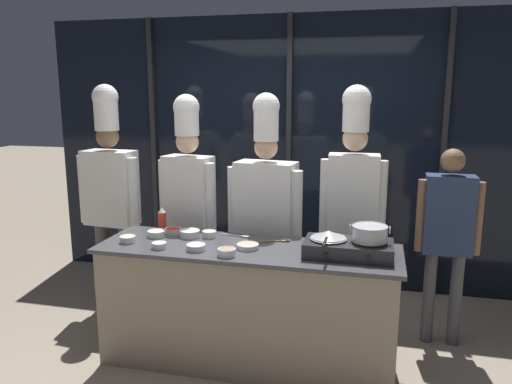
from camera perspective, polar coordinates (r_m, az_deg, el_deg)
The scene contains 23 objects.
ground_plane at distance 3.93m, azimuth -0.92°, elevation -18.68°, with size 24.00×24.00×0.00m, color gray.
window_wall_back at distance 5.06m, azimuth 3.83°, elevation 4.42°, with size 5.15×0.09×2.70m.
demo_counter at distance 3.72m, azimuth -0.94°, elevation -12.78°, with size 2.15×0.66×0.88m.
portable_stove at distance 3.41m, azimuth 10.50°, elevation -6.35°, with size 0.59×0.33×0.12m.
frying_pan at distance 3.39m, azimuth 8.27°, elevation -4.88°, with size 0.25×0.43×0.05m.
stock_pot at distance 3.37m, azimuth 12.87°, elevation -4.58°, with size 0.26×0.23×0.11m.
squeeze_bottle_chili at distance 4.03m, azimuth -10.67°, elevation -3.08°, with size 0.06×0.06×0.19m.
prep_bowl_bell_pepper at distance 3.96m, azimuth -9.46°, elevation -4.33°, with size 0.13×0.13×0.03m.
prep_bowl_noodles at distance 3.78m, azimuth -14.46°, elevation -5.19°, with size 0.12×0.12×0.05m.
prep_bowl_shrimp at distance 3.52m, azimuth -0.95°, elevation -6.17°, with size 0.16×0.16×0.04m.
prep_bowl_onion at distance 3.87m, azimuth -11.32°, elevation -4.64°, with size 0.14×0.14×0.05m.
prep_bowl_bean_sprouts at distance 3.51m, azimuth -6.88°, elevation -6.23°, with size 0.14×0.14×0.04m.
prep_bowl_mushrooms at distance 3.37m, azimuth -3.39°, elevation -6.83°, with size 0.12×0.12×0.05m.
prep_bowl_garlic at distance 3.59m, azimuth -11.01°, elevation -5.96°, with size 0.11×0.11×0.04m.
prep_bowl_rice at distance 3.82m, azimuth -7.57°, elevation -4.67°, with size 0.15×0.15×0.06m.
prep_bowl_chicken at distance 3.79m, azimuth -5.37°, elevation -4.77°, with size 0.11×0.11×0.05m.
serving_spoon_slotted at distance 3.80m, azimuth -1.69°, elevation -5.04°, with size 0.23×0.05×0.02m.
serving_spoon_solid at distance 3.69m, azimuth 2.85°, elevation -5.57°, with size 0.24×0.13×0.02m.
chef_head at distance 4.55m, azimuth -16.32°, elevation 0.69°, with size 0.59×0.27×2.03m.
chef_sous at distance 4.23m, azimuth -7.73°, elevation 0.10°, with size 0.53×0.28×1.95m.
chef_line at distance 4.03m, azimuth 1.11°, elevation -1.14°, with size 0.63×0.31×1.96m.
chef_pastry at distance 4.01m, azimuth 11.04°, elevation 0.24°, with size 0.52×0.22×2.02m.
person_guest at distance 4.08m, azimuth 21.06°, elevation -3.82°, with size 0.48×0.19×1.55m.
Camera 1 is at (0.87, -3.28, 1.98)m, focal length 35.00 mm.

